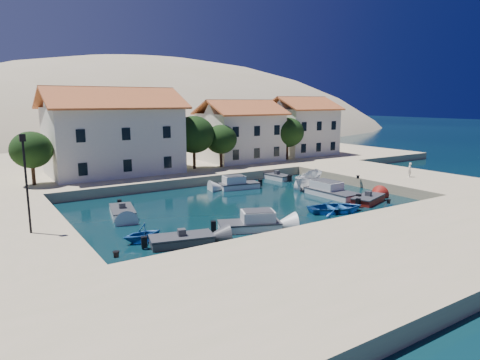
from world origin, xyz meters
name	(u,v)px	position (x,y,z in m)	size (l,w,h in m)	color
ground	(323,234)	(0.00, 0.00, 0.00)	(400.00, 400.00, 0.00)	black
quay_south	(396,252)	(0.00, -6.00, 0.50)	(52.00, 12.00, 1.00)	tan
quay_east	(392,178)	(20.50, 10.00, 0.50)	(11.00, 20.00, 1.00)	tan
quay_west	(2,236)	(-19.00, 10.00, 0.50)	(8.00, 20.00, 1.00)	tan
quay_north	(149,162)	(2.00, 38.00, 0.50)	(80.00, 36.00, 1.00)	tan
hills	(111,197)	(20.64, 123.62, -23.40)	(254.00, 176.00, 99.00)	tan
building_left	(113,130)	(-6.00, 28.00, 5.94)	(14.70, 9.45, 9.70)	silver
building_mid	(240,130)	(12.00, 29.00, 5.22)	(10.50, 8.40, 8.30)	silver
building_right	(301,125)	(24.00, 30.00, 5.47)	(9.45, 8.40, 8.80)	silver
trees	(205,137)	(4.51, 25.46, 4.84)	(37.30, 5.30, 6.45)	#382314
lamppost	(26,174)	(-17.50, 8.00, 4.75)	(0.35, 0.25, 6.22)	black
bollards	(315,202)	(2.80, 3.87, 1.15)	(29.36, 9.56, 0.30)	black
motorboat_grey_sw	(182,240)	(-9.25, 3.38, 0.29)	(4.41, 2.74, 1.25)	#36373B
cabin_cruiser_south	(249,224)	(-3.76, 3.63, 0.48)	(4.86, 3.50, 1.60)	silver
rowboat_south	(336,212)	(5.29, 3.95, 0.00)	(3.41, 4.77, 0.99)	#1C529A
motorboat_red_se	(368,199)	(10.20, 4.72, 0.29)	(4.36, 2.99, 1.25)	maroon
cabin_cruiser_east	(332,192)	(9.28, 8.40, 0.48)	(2.41, 5.67, 1.60)	silver
boat_east	(308,188)	(9.96, 12.58, 0.00)	(1.91, 5.07, 1.96)	silver
motorboat_white_ne	(277,177)	(10.44, 18.64, 0.30)	(2.07, 3.75, 1.25)	silver
rowboat_west	(143,241)	(-11.18, 5.39, 0.00)	(2.28, 2.65, 1.39)	#1C529A
motorboat_white_west	(122,212)	(-10.18, 12.61, 0.29)	(2.59, 4.31, 1.25)	silver
cabin_cruiser_north	(239,184)	(3.72, 16.54, 0.48)	(4.49, 2.53, 1.60)	silver
pedestrian	(410,170)	(20.13, 7.57, 1.79)	(0.58, 0.38, 1.58)	silver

